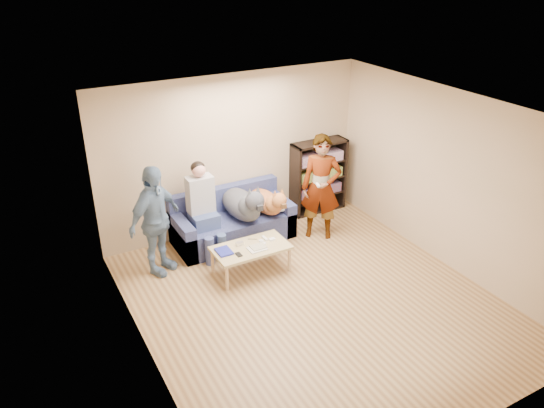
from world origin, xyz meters
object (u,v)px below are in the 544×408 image
dog_gray (244,204)px  dog_tan (268,202)px  person_seated (203,206)px  notebook_blue (224,251)px  sofa (232,223)px  person_standing_left (155,221)px  person_standing_right (321,187)px  bookshelf (318,175)px  coffee_table (251,250)px  camera_silver (240,244)px

dog_gray → dog_tan: bearing=-3.0°
dog_tan → person_seated: bearing=175.6°
dog_gray → dog_tan: (0.43, -0.02, -0.05)m
notebook_blue → sofa: 1.14m
person_standing_left → notebook_blue: size_ratio=6.35×
person_standing_right → dog_gray: 1.26m
person_seated → bookshelf: bearing=8.8°
notebook_blue → dog_tan: dog_tan is taller
person_standing_left → notebook_blue: person_standing_left is taller
person_standing_right → dog_tan: 0.88m
bookshelf → coffee_table: bearing=-147.4°
person_standing_right → notebook_blue: (-1.88, -0.39, -0.43)m
camera_silver → sofa: size_ratio=0.06×
dog_tan → coffee_table: dog_tan is taller
person_standing_left → sofa: bearing=-16.4°
dog_gray → bookshelf: (1.67, 0.42, 0.01)m
person_standing_right → coffee_table: size_ratio=1.57×
notebook_blue → person_seated: bearing=86.4°
sofa → dog_gray: size_ratio=1.48×
person_standing_left → bookshelf: 3.20m
person_standing_right → person_seated: 1.89m
bookshelf → person_standing_left: bearing=-169.4°
person_standing_left → notebook_blue: bearing=-70.4°
notebook_blue → sofa: size_ratio=0.14×
person_seated → dog_gray: person_seated is taller
person_seated → bookshelf: 2.35m
bookshelf → person_seated: bearing=-171.2°
camera_silver → coffee_table: camera_silver is taller
person_standing_right → coffee_table: bearing=-127.2°
person_standing_left → bookshelf: bearing=-20.7°
notebook_blue → person_seated: (0.05, 0.85, 0.34)m
notebook_blue → bookshelf: bearing=27.1°
notebook_blue → bookshelf: bookshelf is taller
camera_silver → coffee_table: size_ratio=0.10×
sofa → bookshelf: bookshelf is taller
person_standing_left → person_seated: size_ratio=1.12×
person_standing_right → dog_tan: person_standing_right is taller
dog_tan → coffee_table: bearing=-131.5°
dog_tan → person_standing_left: bearing=-175.5°
camera_silver → person_seated: bearing=106.2°
dog_tan → coffee_table: size_ratio=1.05×
sofa → dog_tan: (0.55, -0.21, 0.34)m
sofa → dog_tan: bearing=-20.6°
person_standing_left → coffee_table: bearing=-61.3°
person_standing_right → dog_gray: person_standing_right is taller
person_standing_left → dog_gray: (1.47, 0.17, -0.15)m
bookshelf → dog_gray: bearing=-165.9°
person_standing_left → bookshelf: (3.14, 0.59, -0.15)m
person_standing_left → person_seated: bearing=-15.7°
dog_gray → dog_tan: 0.43m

